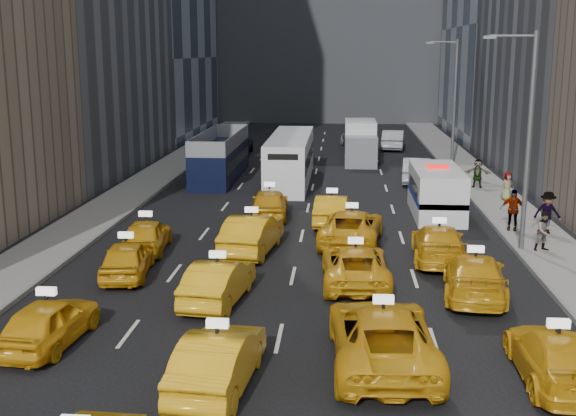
# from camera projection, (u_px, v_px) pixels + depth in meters

# --- Properties ---
(ground) EXTENTS (160.00, 160.00, 0.00)m
(ground) POSITION_uv_depth(u_px,v_px,m) (272.00, 367.00, 19.16)
(ground) COLOR black
(ground) RESTS_ON ground
(sidewalk_west) EXTENTS (3.00, 90.00, 0.15)m
(sidewalk_west) POSITION_uv_depth(u_px,v_px,m) (141.00, 187.00, 44.27)
(sidewalk_west) COLOR gray
(sidewalk_west) RESTS_ON ground
(sidewalk_east) EXTENTS (3.00, 90.00, 0.15)m
(sidewalk_east) POSITION_uv_depth(u_px,v_px,m) (489.00, 191.00, 42.74)
(sidewalk_east) COLOR gray
(sidewalk_east) RESTS_ON ground
(curb_west) EXTENTS (0.15, 90.00, 0.18)m
(curb_west) POSITION_uv_depth(u_px,v_px,m) (164.00, 187.00, 44.16)
(curb_west) COLOR slate
(curb_west) RESTS_ON ground
(curb_east) EXTENTS (0.15, 90.00, 0.18)m
(curb_east) POSITION_uv_depth(u_px,v_px,m) (464.00, 191.00, 42.84)
(curb_east) COLOR slate
(curb_east) RESTS_ON ground
(streetlight_near) EXTENTS (2.15, 0.22, 9.00)m
(streetlight_near) POSITION_uv_depth(u_px,v_px,m) (526.00, 134.00, 29.14)
(streetlight_near) COLOR #595B60
(streetlight_near) RESTS_ON ground
(streetlight_far) EXTENTS (2.15, 0.22, 9.00)m
(streetlight_far) POSITION_uv_depth(u_px,v_px,m) (453.00, 101.00, 48.62)
(streetlight_far) COLOR #595B60
(streetlight_far) RESTS_ON ground
(taxi_4) EXTENTS (1.99, 4.22, 1.39)m
(taxi_4) POSITION_uv_depth(u_px,v_px,m) (49.00, 322.00, 20.46)
(taxi_4) COLOR orange
(taxi_4) RESTS_ON ground
(taxi_5) EXTENTS (1.96, 4.59, 1.47)m
(taxi_5) POSITION_uv_depth(u_px,v_px,m) (218.00, 360.00, 17.87)
(taxi_5) COLOR orange
(taxi_5) RESTS_ON ground
(taxi_6) EXTENTS (2.96, 5.94, 1.62)m
(taxi_6) POSITION_uv_depth(u_px,v_px,m) (382.00, 336.00, 19.17)
(taxi_6) COLOR orange
(taxi_6) RESTS_ON ground
(taxi_7) EXTENTS (1.91, 4.63, 1.34)m
(taxi_7) POSITION_uv_depth(u_px,v_px,m) (556.00, 357.00, 18.20)
(taxi_7) COLOR orange
(taxi_7) RESTS_ON ground
(taxi_8) EXTENTS (2.11, 4.21, 1.38)m
(taxi_8) POSITION_uv_depth(u_px,v_px,m) (127.00, 259.00, 26.72)
(taxi_8) COLOR orange
(taxi_8) RESTS_ON ground
(taxi_9) EXTENTS (2.04, 4.50, 1.43)m
(taxi_9) POSITION_uv_depth(u_px,v_px,m) (218.00, 281.00, 24.01)
(taxi_9) COLOR orange
(taxi_9) RESTS_ON ground
(taxi_10) EXTENTS (2.50, 5.10, 1.40)m
(taxi_10) POSITION_uv_depth(u_px,v_px,m) (355.00, 265.00, 25.88)
(taxi_10) COLOR orange
(taxi_10) RESTS_ON ground
(taxi_11) EXTENTS (2.64, 5.22, 1.45)m
(taxi_11) POSITION_uv_depth(u_px,v_px,m) (474.00, 276.00, 24.57)
(taxi_11) COLOR orange
(taxi_11) RESTS_ON ground
(taxi_12) EXTENTS (1.99, 4.26, 1.41)m
(taxi_12) POSITION_uv_depth(u_px,v_px,m) (146.00, 235.00, 30.04)
(taxi_12) COLOR orange
(taxi_12) RESTS_ON ground
(taxi_13) EXTENTS (2.30, 5.06, 1.61)m
(taxi_13) POSITION_uv_depth(u_px,v_px,m) (252.00, 234.00, 29.91)
(taxi_13) COLOR orange
(taxi_13) RESTS_ON ground
(taxi_14) EXTENTS (3.04, 5.58, 1.48)m
(taxi_14) POSITION_uv_depth(u_px,v_px,m) (351.00, 227.00, 31.34)
(taxi_14) COLOR orange
(taxi_14) RESTS_ON ground
(taxi_15) EXTENTS (2.31, 5.09, 1.45)m
(taxi_15) POSITION_uv_depth(u_px,v_px,m) (438.00, 243.00, 28.73)
(taxi_15) COLOR orange
(taxi_15) RESTS_ON ground
(taxi_16) EXTENTS (2.00, 4.52, 1.51)m
(taxi_16) POSITION_uv_depth(u_px,v_px,m) (270.00, 203.00, 36.08)
(taxi_16) COLOR orange
(taxi_16) RESTS_ON ground
(taxi_17) EXTENTS (1.76, 4.43, 1.43)m
(taxi_17) POSITION_uv_depth(u_px,v_px,m) (332.00, 209.00, 34.89)
(taxi_17) COLOR orange
(taxi_17) RESTS_ON ground
(nypd_van) EXTENTS (2.61, 6.17, 2.61)m
(nypd_van) POSITION_uv_depth(u_px,v_px,m) (436.00, 192.00, 36.67)
(nypd_van) COLOR white
(nypd_van) RESTS_ON ground
(double_decker) EXTENTS (3.77, 10.60, 3.02)m
(double_decker) POSITION_uv_depth(u_px,v_px,m) (220.00, 156.00, 47.25)
(double_decker) COLOR black
(double_decker) RESTS_ON ground
(city_bus) EXTENTS (3.78, 11.86, 3.01)m
(city_bus) POSITION_uv_depth(u_px,v_px,m) (290.00, 159.00, 45.80)
(city_bus) COLOR white
(city_bus) RESTS_ON ground
(box_truck) EXTENTS (2.61, 6.81, 3.07)m
(box_truck) POSITION_uv_depth(u_px,v_px,m) (360.00, 142.00, 54.12)
(box_truck) COLOR white
(box_truck) RESTS_ON ground
(misc_car_0) EXTENTS (2.19, 5.03, 1.61)m
(misc_car_0) POSITION_uv_depth(u_px,v_px,m) (417.00, 170.00, 45.93)
(misc_car_0) COLOR #B3B7BB
(misc_car_0) RESTS_ON ground
(misc_car_1) EXTENTS (2.73, 5.59, 1.53)m
(misc_car_1) POSITION_uv_depth(u_px,v_px,m) (236.00, 145.00, 58.50)
(misc_car_1) COLOR black
(misc_car_1) RESTS_ON ground
(misc_car_2) EXTENTS (2.99, 5.83, 1.62)m
(misc_car_2) POSITION_uv_depth(u_px,v_px,m) (356.00, 138.00, 62.59)
(misc_car_2) COLOR gray
(misc_car_2) RESTS_ON ground
(misc_car_3) EXTENTS (2.02, 4.68, 1.57)m
(misc_car_3) POSITION_uv_depth(u_px,v_px,m) (292.00, 140.00, 61.30)
(misc_car_3) COLOR black
(misc_car_3) RESTS_ON ground
(misc_car_4) EXTENTS (2.26, 5.19, 1.66)m
(misc_car_4) POSITION_uv_depth(u_px,v_px,m) (393.00, 140.00, 61.45)
(misc_car_4) COLOR #A6AAAE
(misc_car_4) RESTS_ON ground
(pedestrian_1) EXTENTS (0.90, 0.65, 1.66)m
(pedestrian_1) POSITION_uv_depth(u_px,v_px,m) (545.00, 231.00, 29.63)
(pedestrian_1) COLOR gray
(pedestrian_1) RESTS_ON sidewalk_east
(pedestrian_2) EXTENTS (1.25, 0.55, 1.92)m
(pedestrian_2) POSITION_uv_depth(u_px,v_px,m) (547.00, 213.00, 32.43)
(pedestrian_2) COLOR gray
(pedestrian_2) RESTS_ON sidewalk_east
(pedestrian_3) EXTENTS (1.22, 0.84, 1.91)m
(pedestrian_3) POSITION_uv_depth(u_px,v_px,m) (513.00, 210.00, 33.04)
(pedestrian_3) COLOR gray
(pedestrian_3) RESTS_ON sidewalk_east
(pedestrian_4) EXTENTS (0.86, 0.63, 1.58)m
(pedestrian_4) POSITION_uv_depth(u_px,v_px,m) (507.00, 186.00, 39.69)
(pedestrian_4) COLOR gray
(pedestrian_4) RESTS_ON sidewalk_east
(pedestrian_5) EXTENTS (1.66, 0.82, 1.72)m
(pedestrian_5) POSITION_uv_depth(u_px,v_px,m) (478.00, 173.00, 43.44)
(pedestrian_5) COLOR gray
(pedestrian_5) RESTS_ON sidewalk_east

